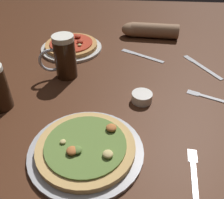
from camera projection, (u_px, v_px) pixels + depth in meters
ground_plane at (112, 107)px, 0.88m from camera, size 2.40×2.40×0.03m
pizza_plate_near at (86, 149)px, 0.69m from camera, size 0.32×0.32×0.05m
pizza_plate_far at (72, 46)px, 1.19m from camera, size 0.29×0.29×0.05m
beer_mug_dark at (64, 57)px, 0.96m from camera, size 0.14×0.08×0.17m
ramekin_sauce at (142, 97)px, 0.88m from camera, size 0.07×0.07×0.03m
fork_left at (214, 98)px, 0.89m from camera, size 0.20×0.10×0.01m
knife_right at (202, 66)px, 1.07m from camera, size 0.13×0.20×0.01m
fork_spare at (195, 181)px, 0.63m from camera, size 0.04×0.22×0.01m
knife_spare at (142, 55)px, 1.15m from camera, size 0.20×0.13×0.01m
diner_arm at (148, 30)px, 1.29m from camera, size 0.29×0.09×0.07m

